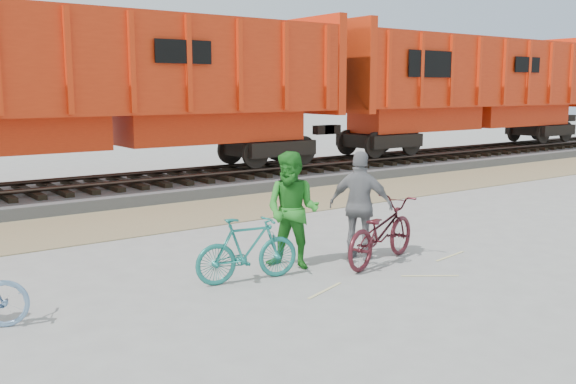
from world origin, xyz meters
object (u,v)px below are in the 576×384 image
hopper_car_center (109,85)px  bicycle_maroon (381,232)px  person_woman (361,206)px  hopper_car_right (471,86)px  bicycle_teal (247,249)px  person_man (293,210)px

hopper_car_center → bicycle_maroon: bearing=-83.3°
person_woman → hopper_car_right: bearing=-92.0°
hopper_car_right → bicycle_teal: (-16.29, -8.73, -2.51)m
hopper_car_right → person_man: 17.63m
hopper_car_right → person_woman: bearing=-148.0°
bicycle_maroon → person_woman: 0.57m
hopper_car_right → bicycle_maroon: hopper_car_right is taller
hopper_car_right → bicycle_teal: hopper_car_right is taller
hopper_car_center → bicycle_teal: 9.18m
bicycle_maroon → person_man: person_man is taller
bicycle_teal → person_woman: (2.26, -0.04, 0.43)m
bicycle_teal → person_woman: bearing=-81.5°
person_woman → bicycle_teal: bearing=54.9°
bicycle_teal → person_man: bearing=-69.1°
hopper_car_right → bicycle_teal: size_ratio=8.45×
hopper_car_center → bicycle_teal: size_ratio=8.45×
bicycle_teal → bicycle_maroon: 2.41m
hopper_car_center → bicycle_maroon: 9.56m
bicycle_teal → hopper_car_right: bearing=-52.2°
hopper_car_right → bicycle_teal: 18.65m
hopper_car_center → hopper_car_right: bearing=0.0°
person_woman → person_man: bearing=45.0°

